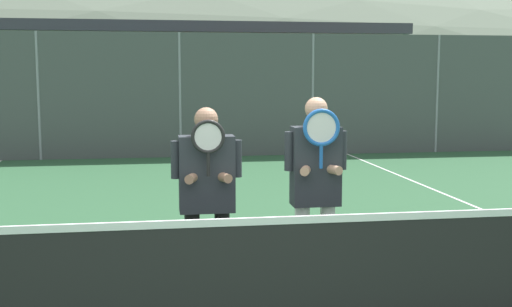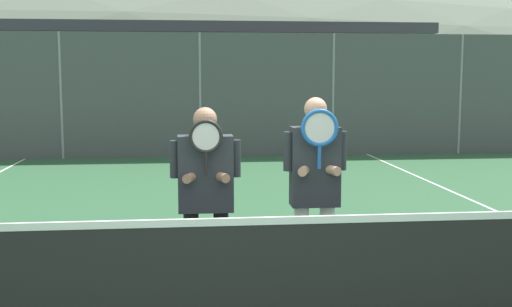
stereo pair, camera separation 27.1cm
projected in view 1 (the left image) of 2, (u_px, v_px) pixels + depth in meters
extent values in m
ellipsoid|color=slate|center=(161.00, 94.00, 66.45)|extent=(133.12, 73.96, 25.89)
cube|color=beige|center=(189.00, 82.00, 23.93)|extent=(14.68, 5.00, 3.39)
cube|color=#3D4247|center=(189.00, 31.00, 23.70)|extent=(15.18, 5.50, 0.36)
cylinder|color=gray|center=(38.00, 96.00, 14.83)|extent=(0.06, 0.06, 2.98)
cylinder|color=gray|center=(180.00, 95.00, 15.33)|extent=(0.06, 0.06, 2.98)
cylinder|color=gray|center=(313.00, 95.00, 15.84)|extent=(0.06, 0.06, 2.98)
cylinder|color=gray|center=(437.00, 94.00, 16.34)|extent=(0.06, 0.06, 2.98)
cube|color=#4C5451|center=(180.00, 95.00, 15.33)|extent=(19.57, 0.02, 2.98)
cube|color=black|center=(239.00, 284.00, 4.73)|extent=(10.97, 0.02, 0.89)
cube|color=white|center=(239.00, 222.00, 4.68)|extent=(10.97, 0.03, 0.06)
cylinder|color=black|center=(193.00, 259.00, 5.50)|extent=(0.13, 0.13, 0.82)
cylinder|color=black|center=(222.00, 257.00, 5.53)|extent=(0.13, 0.13, 0.82)
cube|color=#282D33|center=(207.00, 174.00, 5.43)|extent=(0.47, 0.22, 0.65)
sphere|color=#997056|center=(206.00, 119.00, 5.37)|extent=(0.20, 0.20, 0.20)
cylinder|color=#282D33|center=(176.00, 160.00, 5.37)|extent=(0.08, 0.08, 0.32)
cylinder|color=#282D33|center=(237.00, 158.00, 5.45)|extent=(0.08, 0.08, 0.32)
cylinder|color=#997056|center=(194.00, 177.00, 5.32)|extent=(0.16, 0.27, 0.08)
cylinder|color=#997056|center=(221.00, 177.00, 5.36)|extent=(0.16, 0.27, 0.08)
cylinder|color=black|center=(208.00, 164.00, 5.24)|extent=(0.03, 0.03, 0.20)
torus|color=black|center=(208.00, 137.00, 5.21)|extent=(0.28, 0.03, 0.28)
cylinder|color=silver|center=(208.00, 137.00, 5.21)|extent=(0.23, 0.00, 0.23)
cylinder|color=white|center=(302.00, 254.00, 5.58)|extent=(0.13, 0.13, 0.86)
cylinder|color=white|center=(327.00, 253.00, 5.61)|extent=(0.13, 0.13, 0.86)
cube|color=#282D33|center=(316.00, 166.00, 5.50)|extent=(0.41, 0.22, 0.68)
sphere|color=tan|center=(316.00, 109.00, 5.44)|extent=(0.19, 0.19, 0.19)
cylinder|color=#282D33|center=(289.00, 151.00, 5.45)|extent=(0.08, 0.08, 0.33)
cylinder|color=#282D33|center=(342.00, 150.00, 5.52)|extent=(0.08, 0.08, 0.33)
cylinder|color=tan|center=(306.00, 169.00, 5.40)|extent=(0.16, 0.27, 0.08)
cylinder|color=tan|center=(330.00, 169.00, 5.43)|extent=(0.16, 0.27, 0.08)
cylinder|color=#1E5BAD|center=(321.00, 156.00, 5.31)|extent=(0.03, 0.03, 0.20)
torus|color=#1E5BAD|center=(321.00, 128.00, 5.28)|extent=(0.31, 0.03, 0.31)
cylinder|color=silver|center=(321.00, 128.00, 5.28)|extent=(0.26, 0.00, 0.26)
cylinder|color=black|center=(6.00, 135.00, 18.03)|extent=(0.60, 0.16, 0.60)
cube|color=navy|center=(127.00, 121.00, 17.14)|extent=(4.20, 1.73, 0.87)
cube|color=#2D3842|center=(126.00, 92.00, 17.04)|extent=(2.31, 1.59, 0.72)
cylinder|color=black|center=(180.00, 140.00, 16.54)|extent=(0.60, 0.16, 0.60)
cylinder|color=black|center=(178.00, 134.00, 18.27)|extent=(0.60, 0.16, 0.60)
cylinder|color=black|center=(71.00, 142.00, 16.12)|extent=(0.60, 0.16, 0.60)
cylinder|color=black|center=(79.00, 135.00, 17.85)|extent=(0.60, 0.16, 0.60)
cube|color=maroon|center=(294.00, 120.00, 17.93)|extent=(4.00, 1.79, 0.85)
cube|color=#2D3842|center=(294.00, 92.00, 17.83)|extent=(2.20, 1.65, 0.69)
cylinder|color=black|center=(348.00, 137.00, 17.28)|extent=(0.60, 0.16, 0.60)
cylinder|color=black|center=(330.00, 132.00, 19.07)|extent=(0.60, 0.16, 0.60)
cylinder|color=black|center=(253.00, 139.00, 16.88)|extent=(0.60, 0.16, 0.60)
cylinder|color=black|center=(243.00, 133.00, 18.67)|extent=(0.60, 0.16, 0.60)
cube|color=#B2B7BC|center=(446.00, 119.00, 18.80)|extent=(4.22, 1.73, 0.75)
cube|color=#2D3842|center=(447.00, 96.00, 18.72)|extent=(2.32, 1.60, 0.61)
cylinder|color=black|center=(505.00, 134.00, 18.19)|extent=(0.60, 0.16, 0.60)
cylinder|color=black|center=(474.00, 129.00, 19.93)|extent=(0.60, 0.16, 0.60)
cylinder|color=black|center=(413.00, 136.00, 17.77)|extent=(0.60, 0.16, 0.60)
cylinder|color=black|center=(390.00, 130.00, 19.51)|extent=(0.60, 0.16, 0.60)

